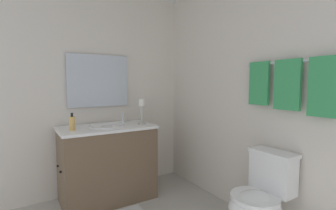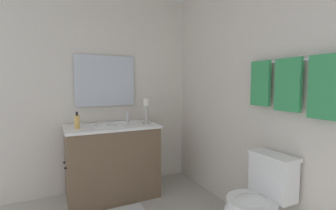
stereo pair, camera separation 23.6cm
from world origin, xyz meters
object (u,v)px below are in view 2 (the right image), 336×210
vanity_cabinet (112,161)px  towel_near_vanity (261,83)px  towel_bar (290,61)px  toilet (258,204)px  towel_center (288,85)px  mirror (105,81)px  towel_near_corner (323,87)px  candle_holder_tall (146,111)px  soap_bottle (77,122)px  sink_basin (112,128)px

vanity_cabinet → towel_near_vanity: (1.20, 1.03, 0.90)m
towel_bar → toilet: bearing=-106.5°
toilet → towel_center: size_ratio=1.82×
vanity_cabinet → mirror: size_ratio=1.42×
towel_near_corner → candle_holder_tall: bearing=-159.1°
soap_bottle → towel_near_vanity: size_ratio=0.46×
soap_bottle → towel_center: 2.03m
towel_bar → towel_near_vanity: towel_near_vanity is taller
towel_near_vanity → towel_near_corner: same height
candle_holder_tall → towel_center: size_ratio=0.71×
toilet → towel_center: bearing=72.1°
soap_bottle → toilet: bearing=41.8°
soap_bottle → toilet: 1.89m
vanity_cabinet → towel_near_vanity: bearing=40.7°
sink_basin → towel_bar: towel_bar is taller
towel_bar → towel_near_vanity: (-0.27, -0.02, -0.17)m
toilet → sink_basin: bearing=-149.6°
sink_basin → towel_near_vanity: towel_near_vanity is taller
towel_bar → towel_center: towel_center is taller
candle_holder_tall → towel_center: bearing=24.5°
mirror → towel_near_vanity: size_ratio=1.87×
candle_holder_tall → towel_near_vanity: (1.13, 0.64, 0.32)m
candle_holder_tall → soap_bottle: size_ratio=1.63×
sink_basin → soap_bottle: soap_bottle is taller
vanity_cabinet → candle_holder_tall: 0.70m
candle_holder_tall → towel_bar: 1.62m
vanity_cabinet → toilet: 1.63m
vanity_cabinet → mirror: bearing=180.0°
soap_bottle → toilet: size_ratio=0.24×
towel_bar → towel_center: 0.19m
mirror → towel_bar: (1.75, 1.05, 0.14)m
toilet → towel_near_corner: size_ratio=1.71×
vanity_cabinet → sink_basin: (0.00, 0.00, 0.38)m
towel_bar → vanity_cabinet: bearing=-144.5°
soap_bottle → towel_bar: 2.09m
sink_basin → mirror: (-0.28, -0.00, 0.55)m
vanity_cabinet → towel_near_vanity: size_ratio=2.65×
sink_basin → towel_near_corner: (1.75, 1.03, 0.49)m
towel_bar → soap_bottle: bearing=-134.7°
candle_holder_tall → soap_bottle: bearing=-91.2°
vanity_cabinet → towel_center: size_ratio=2.51×
candle_holder_tall → towel_bar: (1.40, 0.65, 0.49)m
vanity_cabinet → towel_near_corner: (1.75, 1.03, 0.87)m
sink_basin → soap_bottle: 0.40m
toilet → vanity_cabinet: bearing=-149.5°
vanity_cabinet → soap_bottle: 0.62m
soap_bottle → towel_near_vanity: (1.14, 1.41, 0.40)m
towel_center → vanity_cabinet: bearing=-145.0°
candle_holder_tall → towel_near_vanity: towel_near_vanity is taller
soap_bottle → towel_center: (1.41, 1.41, 0.39)m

